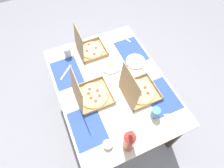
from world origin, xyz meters
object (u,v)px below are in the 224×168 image
object	(u,v)px
cup_red	(67,52)
condiment_bowl	(108,145)
pizza_box_corner_left	(90,94)
cup_clear_left	(155,113)
pizza_box_corner_right	(138,91)
plate_far_left	(111,65)
plate_middle	(136,61)
soda_bottle	(129,141)
pizza_box_edge_far	(89,48)

from	to	relation	value
cup_red	condiment_bowl	distance (m)	1.03
pizza_box_corner_left	cup_clear_left	xyz separation A→B (m)	(-0.39, -0.44, 0.00)
cup_clear_left	pizza_box_corner_right	bearing A→B (deg)	7.06
pizza_box_corner_left	plate_far_left	world-z (taller)	pizza_box_corner_left
cup_red	plate_middle	bearing A→B (deg)	-121.37
pizza_box_corner_right	soda_bottle	world-z (taller)	pizza_box_corner_right
pizza_box_edge_far	condiment_bowl	bearing A→B (deg)	167.93
pizza_box_edge_far	plate_middle	distance (m)	0.50
condiment_bowl	plate_far_left	bearing A→B (deg)	-25.40
pizza_box_corner_left	cup_clear_left	distance (m)	0.59
pizza_box_corner_left	cup_red	world-z (taller)	pizza_box_corner_left
condiment_bowl	cup_clear_left	bearing A→B (deg)	-81.30
pizza_box_corner_right	pizza_box_corner_left	distance (m)	0.43
pizza_box_corner_right	condiment_bowl	size ratio (longest dim) A/B	4.48
pizza_box_corner_left	plate_middle	world-z (taller)	pizza_box_corner_left
plate_middle	cup_clear_left	xyz separation A→B (m)	(-0.59, 0.13, 0.05)
plate_middle	condiment_bowl	size ratio (longest dim) A/B	2.65
pizza_box_edge_far	plate_far_left	distance (m)	0.30
pizza_box_corner_right	pizza_box_edge_far	world-z (taller)	pizza_box_corner_right
pizza_box_corner_right	plate_far_left	size ratio (longest dim) A/B	1.66
plate_far_left	plate_middle	xyz separation A→B (m)	(-0.05, -0.25, -0.00)
plate_middle	soda_bottle	distance (m)	0.86
plate_middle	cup_red	distance (m)	0.71
pizza_box_corner_right	cup_red	size ratio (longest dim) A/B	3.28
pizza_box_corner_right	condiment_bowl	bearing A→B (deg)	126.44
pizza_box_corner_right	cup_clear_left	world-z (taller)	pizza_box_corner_right
pizza_box_edge_far	cup_clear_left	size ratio (longest dim) A/B	2.87
cup_red	pizza_box_edge_far	bearing A→B (deg)	-101.54
soda_bottle	cup_red	world-z (taller)	soda_bottle
soda_bottle	cup_clear_left	xyz separation A→B (m)	(0.14, -0.32, -0.08)
pizza_box_edge_far	plate_middle	size ratio (longest dim) A/B	1.54
pizza_box_corner_left	soda_bottle	xyz separation A→B (m)	(-0.53, -0.12, 0.08)
soda_bottle	cup_red	bearing A→B (deg)	8.26
plate_middle	pizza_box_edge_far	bearing A→B (deg)	49.69
pizza_box_corner_right	plate_middle	world-z (taller)	pizza_box_corner_right
pizza_box_edge_far	cup_clear_left	world-z (taller)	pizza_box_edge_far
pizza_box_corner_right	cup_red	distance (m)	0.84
cup_clear_left	plate_far_left	bearing A→B (deg)	11.32
soda_bottle	cup_clear_left	bearing A→B (deg)	-66.91
soda_bottle	condiment_bowl	distance (m)	0.20
pizza_box_corner_right	cup_clear_left	size ratio (longest dim) A/B	3.15
plate_far_left	cup_red	xyz separation A→B (m)	(0.32, 0.35, 0.04)
pizza_box_corner_left	cup_red	distance (m)	0.57
pizza_box_corner_right	pizza_box_edge_far	distance (m)	0.70
plate_far_left	cup_clear_left	xyz separation A→B (m)	(-0.64, -0.13, 0.04)
plate_far_left	plate_middle	bearing A→B (deg)	-102.07
pizza_box_edge_far	plate_far_left	xyz separation A→B (m)	(-0.27, -0.13, -0.04)
soda_bottle	condiment_bowl	bearing A→B (deg)	65.39
pizza_box_corner_left	soda_bottle	bearing A→B (deg)	-167.43
pizza_box_edge_far	plate_middle	world-z (taller)	pizza_box_edge_far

